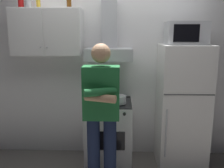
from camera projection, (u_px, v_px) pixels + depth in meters
back_wall_tiled at (114, 61)px, 3.40m from camera, size 4.80×0.10×2.70m
upper_cabinet at (48, 32)px, 3.13m from camera, size 0.90×0.37×0.60m
stove_oven at (109, 132)px, 3.25m from camera, size 0.60×0.62×0.87m
range_hood at (109, 44)px, 3.13m from camera, size 0.60×0.44×0.75m
refrigerator at (182, 107)px, 3.14m from camera, size 0.60×0.62×1.60m
microwave at (186, 33)px, 2.97m from camera, size 0.48×0.37×0.28m
person_standing at (101, 114)px, 2.56m from camera, size 0.38×0.33×1.64m
cooking_pot at (119, 100)px, 3.03m from camera, size 0.29×0.19×0.10m
bottle_canister_steel at (28, 1)px, 3.03m from camera, size 0.08×0.08×0.20m
bottle_spice_jar at (38, 3)px, 3.04m from camera, size 0.05×0.05×0.15m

